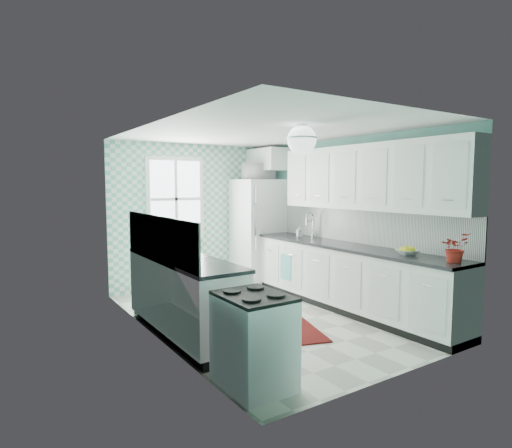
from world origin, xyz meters
TOP-DOWN VIEW (x-y plane):
  - floor at (0.00, 0.00)m, footprint 3.00×4.40m
  - ceiling at (0.00, 0.00)m, footprint 3.00×4.40m
  - wall_back at (0.00, 2.21)m, footprint 3.00×0.02m
  - wall_front at (0.00, -2.21)m, footprint 3.00×0.02m
  - wall_left at (-1.51, 0.00)m, footprint 0.02×4.40m
  - wall_right at (1.51, 0.00)m, footprint 0.02×4.40m
  - accent_wall at (0.00, 2.19)m, footprint 3.00×0.01m
  - window at (-0.35, 2.16)m, footprint 1.04×0.05m
  - backsplash_right at (1.49, -0.40)m, footprint 0.02×3.60m
  - backsplash_left at (-1.49, -0.07)m, footprint 0.02×2.15m
  - upper_cabinets_right at (1.33, -0.60)m, footprint 0.33×3.20m
  - upper_cabinet_fridge at (1.30, 1.83)m, footprint 0.40×0.74m
  - ceiling_light at (0.00, -0.80)m, footprint 0.34×0.34m
  - base_cabinets_right at (1.20, -0.40)m, footprint 0.60×3.60m
  - countertop_right at (1.19, -0.40)m, footprint 0.63×3.60m
  - base_cabinets_left at (-1.20, -0.07)m, footprint 0.60×2.15m
  - countertop_left at (-1.19, -0.07)m, footprint 0.63×2.15m
  - fridge at (1.11, 1.79)m, footprint 0.82×0.81m
  - stove at (-1.20, -1.62)m, footprint 0.55×0.68m
  - sink at (1.20, 0.59)m, footprint 0.52×0.44m
  - rug at (-0.08, -0.61)m, footprint 1.05×1.27m
  - dish_towel at (0.89, 0.65)m, footprint 0.08×0.27m
  - fruit_bowl at (1.20, -1.40)m, footprint 0.32×0.32m
  - potted_plant at (1.20, -2.02)m, footprint 0.32×0.29m
  - soap_bottle at (1.25, 0.77)m, footprint 0.09×0.10m
  - microwave at (1.11, 1.79)m, footprint 0.55×0.39m

SIDE VIEW (x-z plane):
  - floor at x=0.00m, z-range -0.02..0.00m
  - rug at x=-0.08m, z-range 0.00..0.02m
  - stove at x=-1.20m, z-range 0.02..0.84m
  - base_cabinets_right at x=1.20m, z-range 0.00..0.90m
  - base_cabinets_left at x=-1.20m, z-range 0.00..0.90m
  - dish_towel at x=0.89m, z-range 0.28..0.68m
  - countertop_right at x=1.19m, z-range 0.90..0.94m
  - countertop_left at x=-1.19m, z-range 0.90..0.94m
  - sink at x=1.20m, z-range 0.66..1.20m
  - fridge at x=1.11m, z-range 0.00..1.89m
  - fruit_bowl at x=1.20m, z-range 0.94..1.01m
  - soap_bottle at x=1.25m, z-range 0.94..1.11m
  - potted_plant at x=1.20m, z-range 0.94..1.28m
  - backsplash_right at x=1.49m, z-range 0.94..1.45m
  - backsplash_left at x=-1.49m, z-range 0.94..1.45m
  - wall_back at x=0.00m, z-range 0.00..2.50m
  - wall_front at x=0.00m, z-range 0.00..2.50m
  - wall_left at x=-1.51m, z-range 0.00..2.50m
  - wall_right at x=1.51m, z-range 0.00..2.50m
  - accent_wall at x=0.00m, z-range 0.00..2.50m
  - window at x=-0.35m, z-range 0.83..2.27m
  - upper_cabinets_right at x=1.33m, z-range 1.45..2.35m
  - microwave at x=1.11m, z-range 1.89..2.18m
  - upper_cabinet_fridge at x=1.30m, z-range 2.05..2.45m
  - ceiling_light at x=0.00m, z-range 2.15..2.50m
  - ceiling at x=0.00m, z-range 2.50..2.52m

